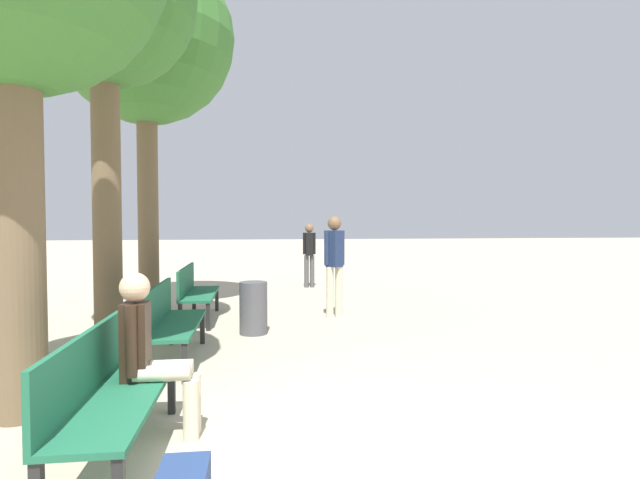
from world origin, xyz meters
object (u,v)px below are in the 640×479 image
trash_bin (253,308)px  bench_row_0 (105,387)px  pedestrian_mid (309,251)px  tree_row_2 (146,39)px  tree_row_1 (104,1)px  person_seated (151,350)px  bench_row_2 (194,289)px  pedestrian_near (334,260)px  bench_row_1 (168,318)px

trash_bin → bench_row_0: bearing=-104.6°
pedestrian_mid → trash_bin: (-1.33, -4.90, -0.52)m
tree_row_2 → pedestrian_mid: size_ratio=4.19×
tree_row_2 → pedestrian_mid: bearing=40.0°
tree_row_2 → tree_row_1: bearing=-90.0°
person_seated → trash_bin: 3.50m
bench_row_2 → trash_bin: 1.49m
bench_row_2 → trash_bin: bench_row_2 is taller
bench_row_0 → tree_row_2: size_ratio=0.26×
pedestrian_near → pedestrian_mid: (-0.02, 3.85, -0.09)m
person_seated → trash_bin: (0.74, 3.41, -0.30)m
tree_row_1 → tree_row_2: (-0.00, 2.52, 0.42)m
bench_row_2 → tree_row_2: size_ratio=0.26×
pedestrian_mid → person_seated: bearing=-104.0°
tree_row_2 → pedestrian_mid: tree_row_2 is taller
bench_row_2 → pedestrian_near: pedestrian_near is taller
pedestrian_near → bench_row_0: bearing=-115.9°
bench_row_2 → tree_row_1: (-0.94, -1.46, 3.99)m
bench_row_2 → pedestrian_near: 2.38m
bench_row_0 → bench_row_1: bearing=90.0°
bench_row_2 → tree_row_1: bearing=-122.8°
person_seated → trash_bin: bearing=77.8°
bench_row_2 → pedestrian_mid: pedestrian_mid is taller
bench_row_2 → trash_bin: (0.98, -1.11, -0.14)m
bench_row_1 → bench_row_2: size_ratio=1.00×
tree_row_1 → pedestrian_near: bearing=23.1°
bench_row_1 → person_seated: bearing=-83.5°
tree_row_1 → pedestrian_near: tree_row_1 is taller
tree_row_1 → trash_bin: tree_row_1 is taller
pedestrian_near → trash_bin: bearing=-142.2°
bench_row_0 → bench_row_1: size_ratio=1.00×
person_seated → trash_bin: person_seated is taller
bench_row_0 → pedestrian_near: 5.36m
bench_row_0 → pedestrian_mid: 8.96m
tree_row_2 → pedestrian_near: tree_row_2 is taller
bench_row_1 → pedestrian_mid: 6.64m
tree_row_2 → person_seated: bearing=-78.1°
tree_row_2 → person_seated: (1.18, -5.59, -4.25)m
person_seated → pedestrian_near: bearing=64.9°
bench_row_0 → tree_row_2: tree_row_2 is taller
trash_bin → tree_row_1: bearing=-169.8°
bench_row_1 → pedestrian_mid: size_ratio=1.11×
bench_row_0 → tree_row_1: 5.33m
tree_row_1 → trash_bin: bearing=10.2°
bench_row_0 → bench_row_2: (0.00, 4.86, 0.00)m
bench_row_2 → tree_row_1: tree_row_1 is taller
bench_row_2 → pedestrian_mid: 4.45m
bench_row_0 → person_seated: size_ratio=1.37×
bench_row_0 → trash_bin: bearing=75.4°
bench_row_2 → trash_bin: size_ratio=2.29×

